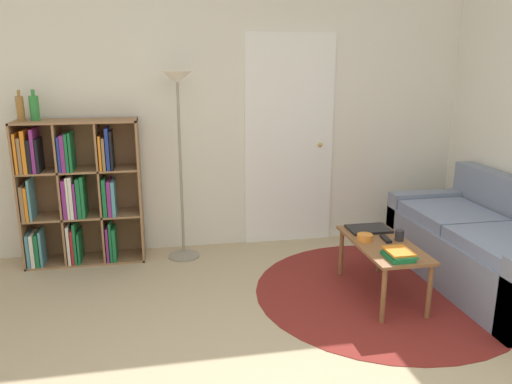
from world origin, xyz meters
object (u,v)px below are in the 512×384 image
(coffee_table, at_px, (383,249))
(cup, at_px, (399,235))
(laptop, at_px, (369,229))
(bowl, at_px, (365,237))
(bookshelf, at_px, (76,193))
(bottle_left, at_px, (20,108))
(floor_lamp, at_px, (178,112))
(couch, at_px, (491,250))
(bottle_middle, at_px, (34,108))

(coffee_table, xyz_separation_m, cup, (0.14, 0.02, 0.09))
(laptop, distance_m, cup, 0.31)
(bowl, bearing_deg, bookshelf, 153.99)
(bookshelf, bearing_deg, cup, -24.46)
(laptop, height_order, cup, cup)
(cup, bearing_deg, bottle_left, 158.32)
(coffee_table, relative_size, cup, 11.14)
(laptop, bearing_deg, floor_lamp, 151.74)
(bowl, bearing_deg, laptop, 60.17)
(bowl, distance_m, cup, 0.27)
(cup, relative_size, bottle_left, 0.32)
(laptop, xyz_separation_m, bottle_left, (-2.77, 0.88, 0.95))
(couch, distance_m, cup, 0.84)
(couch, bearing_deg, cup, -179.08)
(bowl, bearing_deg, couch, -1.68)
(couch, height_order, coffee_table, couch)
(coffee_table, height_order, bottle_middle, bottle_middle)
(couch, relative_size, bowl, 15.06)
(couch, xyz_separation_m, bottle_left, (-3.72, 1.14, 1.10))
(laptop, relative_size, bowl, 2.79)
(floor_lamp, height_order, bottle_left, floor_lamp)
(floor_lamp, distance_m, couch, 2.84)
(bookshelf, relative_size, bottle_middle, 4.96)
(bookshelf, relative_size, floor_lamp, 0.76)
(bowl, relative_size, bottle_left, 0.47)
(cup, height_order, bottle_left, bottle_left)
(bottle_left, bearing_deg, laptop, -17.62)
(coffee_table, height_order, bottle_left, bottle_left)
(cup, bearing_deg, bottle_middle, 157.31)
(couch, distance_m, bowl, 1.09)
(bookshelf, distance_m, floor_lamp, 1.16)
(couch, height_order, bottle_left, bottle_left)
(coffee_table, bearing_deg, cup, 7.59)
(coffee_table, xyz_separation_m, laptop, (0.01, 0.29, 0.06))
(couch, height_order, bottle_middle, bottle_middle)
(bookshelf, distance_m, cup, 2.78)
(coffee_table, distance_m, laptop, 0.30)
(floor_lamp, bearing_deg, bowl, -37.28)
(couch, xyz_separation_m, bowl, (-1.08, 0.03, 0.17))
(floor_lamp, distance_m, bottle_middle, 1.20)
(coffee_table, height_order, bowl, bowl)
(floor_lamp, bearing_deg, coffee_table, -36.53)
(cup, bearing_deg, floor_lamp, 146.39)
(bookshelf, height_order, floor_lamp, floor_lamp)
(bowl, distance_m, bottle_middle, 2.92)
(bowl, height_order, cup, cup)
(coffee_table, bearing_deg, bottle_middle, 155.90)
(coffee_table, bearing_deg, couch, 1.90)
(couch, bearing_deg, bottle_middle, 162.25)
(bookshelf, xyz_separation_m, bottle_left, (-0.38, 0.01, 0.75))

